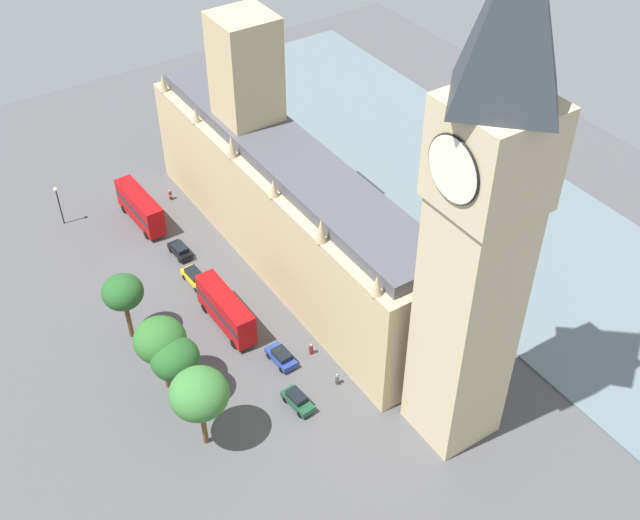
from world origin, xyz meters
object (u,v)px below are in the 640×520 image
Objects in this scene: plane_tree_near_tower at (175,359)px; street_lamp_slot_13 at (58,199)px; double_decker_bus_under_trees at (140,207)px; pedestrian_kerbside at (170,195)px; pedestrian_corner at (311,349)px; plane_tree_slot_10 at (123,293)px; pedestrian_by_river_gate at (337,379)px; clock_tower at (484,210)px; car_blue_midblock at (281,357)px; parliament_building at (285,198)px; plane_tree_slot_12 at (199,394)px; car_dark_green_opposite_hall at (297,400)px; car_black_trailing at (180,250)px; plane_tree_slot_11 at (160,340)px; car_yellow_cab_leading at (195,277)px; double_decker_bus_far_end at (226,309)px.

plane_tree_near_tower is 38.16m from street_lamp_slot_13.
double_decker_bus_under_trees is 6.53× the size of pedestrian_kerbside.
plane_tree_near_tower reaches higher than pedestrian_corner.
pedestrian_corner is 0.17× the size of plane_tree_slot_10.
pedestrian_kerbside is at bearing -48.39° from pedestrian_by_river_gate.
car_blue_midblock is at bearing -58.34° from clock_tower.
car_blue_midblock reaches higher than pedestrian_kerbside.
parliament_building is 22.77m from double_decker_bus_under_trees.
double_decker_bus_under_trees is at bearing -104.14° from plane_tree_slot_12.
parliament_building reaches higher than plane_tree_near_tower.
car_blue_midblock is 6.74m from car_dark_green_opposite_hall.
parliament_building is 34.06× the size of pedestrian_kerbside.
car_blue_midblock reaches higher than pedestrian_by_river_gate.
car_blue_midblock is at bearing -19.62° from pedestrian_by_river_gate.
plane_tree_slot_10 reaches higher than car_dark_green_opposite_hall.
parliament_building reaches higher than car_blue_midblock.
car_dark_green_opposite_hall is at bearing 173.73° from plane_tree_slot_12.
car_black_trailing is 16.69m from plane_tree_slot_10.
plane_tree_slot_10 is (16.44, -14.29, 6.31)m from pedestrian_corner.
plane_tree_near_tower is at bearing -39.28° from clock_tower.
pedestrian_corner is at bearing 164.03° from plane_tree_slot_11.
parliament_building is 25.39m from pedestrian_by_river_gate.
car_yellow_cab_leading is at bearing -6.12° from parliament_building.
plane_tree_near_tower is at bearing -42.78° from car_dark_green_opposite_hall.
car_dark_green_opposite_hall is at bearing -40.87° from clock_tower.
car_yellow_cab_leading is at bearing -113.95° from plane_tree_slot_12.
plane_tree_slot_11 is at bearing 25.29° from double_decker_bus_far_end.
double_decker_bus_under_trees reaches higher than car_yellow_cab_leading.
clock_tower reaches higher than car_black_trailing.
car_dark_green_opposite_hall is at bearing -108.50° from car_blue_midblock.
street_lamp_slot_13 is (15.65, -45.68, 3.61)m from pedestrian_by_river_gate.
car_yellow_cab_leading is 0.49× the size of plane_tree_slot_11.
pedestrian_by_river_gate is at bearing 110.63° from double_decker_bus_far_end.
car_yellow_cab_leading is 13.08m from plane_tree_slot_10.
pedestrian_corner is at bearing -81.05° from car_black_trailing.
double_decker_bus_far_end is (-0.26, 24.83, 0.00)m from double_decker_bus_under_trees.
car_black_trailing is 25.26m from pedestrian_corner.
car_dark_green_opposite_hall is (0.45, 30.46, 0.00)m from car_black_trailing.
plane_tree_slot_11 is at bearing 91.72° from plane_tree_slot_10.
plane_tree_near_tower reaches higher than car_blue_midblock.
plane_tree_near_tower is (15.70, -2.09, 5.83)m from pedestrian_corner.
car_yellow_cab_leading is at bearing 88.70° from pedestrian_kerbside.
plane_tree_slot_12 is (23.13, -11.98, -20.77)m from clock_tower.
double_decker_bus_under_trees is 6.60m from pedestrian_kerbside.
parliament_building is at bearing -150.66° from double_decker_bus_far_end.
plane_tree_slot_11 reaches higher than car_blue_midblock.
plane_tree_near_tower is at bearing 171.05° from car_blue_midblock.
plane_tree_near_tower reaches higher than street_lamp_slot_13.
clock_tower is 60.95m from pedestrian_kerbside.
car_yellow_cab_leading is at bearing 114.86° from street_lamp_slot_13.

